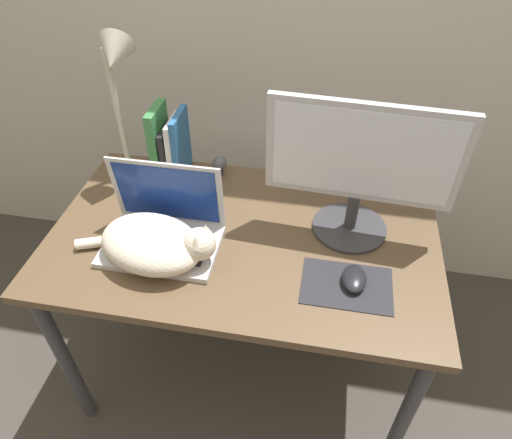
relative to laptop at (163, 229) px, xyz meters
name	(u,v)px	position (x,y,z in m)	size (l,w,h in m)	color
desk	(244,254)	(0.22, 0.07, -0.13)	(1.18, 0.70, 0.73)	brown
laptop	(163,229)	(0.00, 0.00, 0.00)	(0.34, 0.23, 0.24)	#B7B7BC
cat	(155,244)	(0.00, -0.07, 0.01)	(0.43, 0.28, 0.14)	beige
external_monitor	(360,167)	(0.54, 0.15, 0.19)	(0.53, 0.23, 0.42)	#333338
mousepad	(347,285)	(0.54, -0.08, -0.05)	(0.25, 0.17, 0.00)	#232328
computer_mouse	(354,279)	(0.56, -0.07, -0.03)	(0.07, 0.10, 0.03)	black
book_row	(169,145)	(-0.08, 0.34, 0.07)	(0.10, 0.14, 0.25)	#387A42
desk_lamp	(118,84)	(-0.20, 0.28, 0.31)	(0.17, 0.17, 0.52)	beige
webcam	(220,164)	(0.08, 0.35, 0.00)	(0.05, 0.05, 0.08)	#232328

